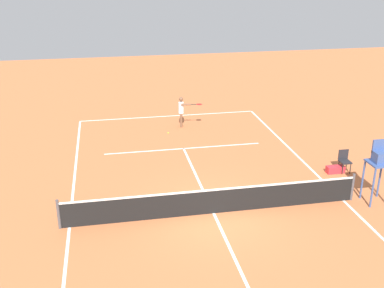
# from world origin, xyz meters

# --- Properties ---
(ground_plane) EXTENTS (60.00, 60.00, 0.00)m
(ground_plane) POSITION_xyz_m (0.00, 0.00, 0.00)
(ground_plane) COLOR #C66B3D
(court_lines) EXTENTS (10.10, 22.74, 0.01)m
(court_lines) POSITION_xyz_m (0.00, 0.00, 0.00)
(court_lines) COLOR white
(court_lines) RESTS_ON ground
(tennis_net) EXTENTS (10.70, 0.10, 1.07)m
(tennis_net) POSITION_xyz_m (0.00, 0.00, 0.50)
(tennis_net) COLOR #4C4C51
(tennis_net) RESTS_ON ground
(player_serving) EXTENTS (1.23, 0.73, 1.66)m
(player_serving) POSITION_xyz_m (-0.47, -9.35, 0.98)
(player_serving) COLOR brown
(player_serving) RESTS_ON ground
(tennis_ball) EXTENTS (0.07, 0.07, 0.07)m
(tennis_ball) POSITION_xyz_m (0.43, -8.43, 0.03)
(tennis_ball) COLOR #CCE033
(tennis_ball) RESTS_ON ground
(umpire_chair) EXTENTS (0.80, 0.80, 2.41)m
(umpire_chair) POSITION_xyz_m (-6.05, 0.28, 1.61)
(umpire_chair) COLOR #38518C
(umpire_chair) RESTS_ON ground
(courtside_chair_mid) EXTENTS (0.44, 0.46, 0.95)m
(courtside_chair_mid) POSITION_xyz_m (-6.24, -2.39, 0.53)
(courtside_chair_mid) COLOR #262626
(courtside_chair_mid) RESTS_ON ground
(equipment_bag) EXTENTS (0.76, 0.32, 0.30)m
(equipment_bag) POSITION_xyz_m (-5.84, -2.34, 0.15)
(equipment_bag) COLOR red
(equipment_bag) RESTS_ON ground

